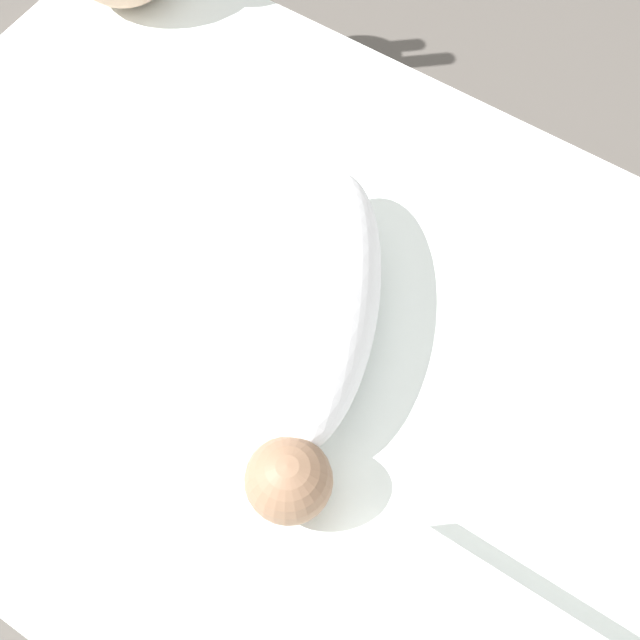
% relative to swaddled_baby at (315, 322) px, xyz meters
% --- Properties ---
extents(ground_plane, '(12.00, 12.00, 0.00)m').
position_rel_swaddled_baby_xyz_m(ground_plane, '(-0.01, -0.00, -0.27)').
color(ground_plane, '#514C47').
extents(bed_mattress, '(1.56, 1.03, 0.21)m').
position_rel_swaddled_baby_xyz_m(bed_mattress, '(-0.01, -0.00, -0.17)').
color(bed_mattress, white).
rests_on(bed_mattress, ground_plane).
extents(swaddled_baby, '(0.33, 0.51, 0.14)m').
position_rel_swaddled_baby_xyz_m(swaddled_baby, '(0.00, 0.00, 0.00)').
color(swaddled_baby, white).
rests_on(swaddled_baby, bed_mattress).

